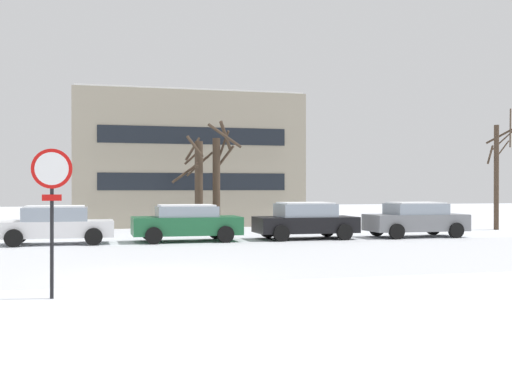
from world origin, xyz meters
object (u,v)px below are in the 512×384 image
(parked_car_white, at_px, (55,225))
(parked_car_black, at_px, (305,220))
(parked_car_gray, at_px, (416,219))
(parked_car_green, at_px, (186,222))
(stop_sign, at_px, (52,193))

(parked_car_white, height_order, parked_car_black, parked_car_black)
(parked_car_white, bearing_deg, parked_car_gray, -0.66)
(parked_car_green, distance_m, parked_car_gray, 9.76)
(parked_car_white, relative_size, parked_car_green, 1.00)
(parked_car_green, bearing_deg, parked_car_black, -0.03)
(parked_car_white, relative_size, parked_car_gray, 1.00)
(parked_car_white, bearing_deg, stop_sign, -87.36)
(parked_car_green, xyz_separation_m, parked_car_gray, (9.76, -0.19, 0.02))
(stop_sign, distance_m, parked_car_gray, 18.48)
(stop_sign, relative_size, parked_car_gray, 0.68)
(parked_car_white, distance_m, parked_car_green, 4.88)
(parked_car_green, bearing_deg, parked_car_gray, -1.12)
(parked_car_white, bearing_deg, parked_car_black, 0.11)
(parked_car_green, relative_size, parked_car_gray, 1.00)
(stop_sign, distance_m, parked_car_white, 12.15)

